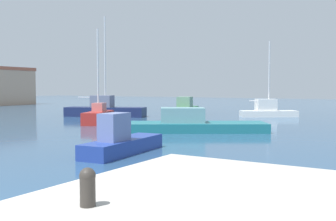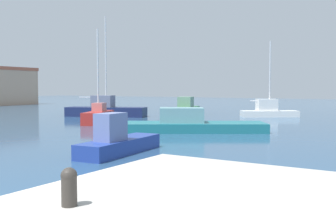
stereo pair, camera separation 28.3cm
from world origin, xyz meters
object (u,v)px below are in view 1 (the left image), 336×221
object	(u,v)px
sailboat_navy_far_right	(105,109)
motorboat_teal_distant_east	(193,124)
sailboat_white_mid_harbor	(268,110)
mooring_bollard	(88,185)
sailboat_red_inner_mooring	(98,116)
motorboat_green_behind_lamppost	(186,108)
motorboat_blue_center_channel	(121,142)

from	to	relation	value
sailboat_navy_far_right	motorboat_teal_distant_east	size ratio (longest dim) A/B	1.07
sailboat_white_mid_harbor	mooring_bollard	bearing A→B (deg)	-166.47
sailboat_red_inner_mooring	mooring_bollard	bearing A→B (deg)	-139.10
sailboat_white_mid_harbor	motorboat_green_behind_lamppost	world-z (taller)	sailboat_white_mid_harbor
sailboat_white_mid_harbor	sailboat_navy_far_right	distance (m)	14.98
mooring_bollard	sailboat_navy_far_right	world-z (taller)	sailboat_navy_far_right
mooring_bollard	sailboat_red_inner_mooring	distance (m)	24.99
mooring_bollard	sailboat_red_inner_mooring	size ratio (longest dim) A/B	0.07
sailboat_white_mid_harbor	sailboat_red_inner_mooring	bearing A→B (deg)	147.24
motorboat_green_behind_lamppost	motorboat_teal_distant_east	bearing A→B (deg)	-149.78
sailboat_navy_far_right	sailboat_red_inner_mooring	size ratio (longest dim) A/B	1.32
mooring_bollard	motorboat_teal_distant_east	xyz separation A→B (m)	(17.67, 7.83, -0.96)
sailboat_white_mid_harbor	motorboat_green_behind_lamppost	xyz separation A→B (m)	(-0.28, 8.39, 0.01)
sailboat_white_mid_harbor	motorboat_teal_distant_east	size ratio (longest dim) A/B	0.80
mooring_bollard	sailboat_navy_far_right	size ratio (longest dim) A/B	0.05
sailboat_navy_far_right	sailboat_red_inner_mooring	bearing A→B (deg)	-143.35
sailboat_white_mid_harbor	motorboat_blue_center_channel	bearing A→B (deg)	-176.70
mooring_bollard	motorboat_teal_distant_east	distance (m)	19.35
motorboat_green_behind_lamppost	sailboat_navy_far_right	distance (m)	8.54
motorboat_blue_center_channel	sailboat_navy_far_right	xyz separation A→B (m)	(15.86, 14.31, 0.16)
sailboat_white_mid_harbor	sailboat_navy_far_right	size ratio (longest dim) A/B	0.75
sailboat_white_mid_harbor	sailboat_red_inner_mooring	xyz separation A→B (m)	(-13.36, 8.60, -0.01)
mooring_bollard	sailboat_navy_far_right	xyz separation A→B (m)	(24.75, 20.73, -0.76)
mooring_bollard	motorboat_blue_center_channel	world-z (taller)	motorboat_blue_center_channel
motorboat_green_behind_lamppost	sailboat_red_inner_mooring	world-z (taller)	sailboat_red_inner_mooring
motorboat_blue_center_channel	sailboat_red_inner_mooring	xyz separation A→B (m)	(9.99, 9.94, 0.09)
mooring_bollard	motorboat_green_behind_lamppost	xyz separation A→B (m)	(31.96, 16.15, -0.81)
mooring_bollard	motorboat_blue_center_channel	distance (m)	11.00
motorboat_blue_center_channel	sailboat_red_inner_mooring	bearing A→B (deg)	44.88
mooring_bollard	sailboat_red_inner_mooring	bearing A→B (deg)	40.90
sailboat_white_mid_harbor	sailboat_red_inner_mooring	distance (m)	15.89
motorboat_green_behind_lamppost	sailboat_red_inner_mooring	xyz separation A→B (m)	(-13.08, 0.20, -0.02)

